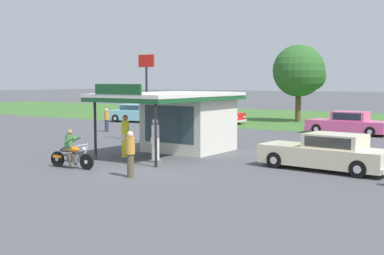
{
  "coord_description": "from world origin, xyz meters",
  "views": [
    {
      "loc": [
        12.93,
        -15.48,
        3.54
      ],
      "look_at": [
        -0.23,
        3.94,
        1.4
      ],
      "focal_mm": 48.1,
      "sensor_mm": 36.0,
      "label": 1
    }
  ],
  "objects_px": {
    "motorcycle_with_rider": "(71,152)",
    "parked_car_back_row_centre_left": "(137,114)",
    "parked_car_back_row_left": "(348,124)",
    "gas_pump_nearside": "(125,139)",
    "parked_car_back_row_far_right": "(215,115)",
    "bystander_strolling_foreground": "(130,153)",
    "gas_pump_offside": "(155,142)",
    "featured_classic_sedan": "(326,153)",
    "roadside_pole_sign": "(146,83)",
    "bystander_chatting_near_pumps": "(107,119)"
  },
  "relations": [
    {
      "from": "motorcycle_with_rider",
      "to": "parked_car_back_row_far_right",
      "type": "bearing_deg",
      "value": 106.9
    },
    {
      "from": "gas_pump_nearside",
      "to": "featured_classic_sedan",
      "type": "height_order",
      "value": "gas_pump_nearside"
    },
    {
      "from": "featured_classic_sedan",
      "to": "parked_car_back_row_centre_left",
      "type": "bearing_deg",
      "value": 146.91
    },
    {
      "from": "motorcycle_with_rider",
      "to": "parked_car_back_row_centre_left",
      "type": "distance_m",
      "value": 23.34
    },
    {
      "from": "parked_car_back_row_centre_left",
      "to": "roadside_pole_sign",
      "type": "relative_size",
      "value": 1.05
    },
    {
      "from": "motorcycle_with_rider",
      "to": "parked_car_back_row_left",
      "type": "distance_m",
      "value": 20.16
    },
    {
      "from": "parked_car_back_row_centre_left",
      "to": "gas_pump_offside",
      "type": "bearing_deg",
      "value": -47.7
    },
    {
      "from": "gas_pump_nearside",
      "to": "bystander_chatting_near_pumps",
      "type": "xyz_separation_m",
      "value": [
        -9.4,
        8.66,
        -0.06
      ]
    },
    {
      "from": "gas_pump_offside",
      "to": "gas_pump_nearside",
      "type": "bearing_deg",
      "value": 180.0
    },
    {
      "from": "parked_car_back_row_centre_left",
      "to": "bystander_chatting_near_pumps",
      "type": "xyz_separation_m",
      "value": [
        3.67,
        -7.6,
        0.15
      ]
    },
    {
      "from": "gas_pump_nearside",
      "to": "bystander_chatting_near_pumps",
      "type": "distance_m",
      "value": 12.78
    },
    {
      "from": "parked_car_back_row_far_right",
      "to": "roadside_pole_sign",
      "type": "xyz_separation_m",
      "value": [
        3.7,
        -13.55,
        2.73
      ]
    },
    {
      "from": "motorcycle_with_rider",
      "to": "parked_car_back_row_centre_left",
      "type": "relative_size",
      "value": 0.41
    },
    {
      "from": "motorcycle_with_rider",
      "to": "featured_classic_sedan",
      "type": "height_order",
      "value": "motorcycle_with_rider"
    },
    {
      "from": "gas_pump_offside",
      "to": "motorcycle_with_rider",
      "type": "xyz_separation_m",
      "value": [
        -1.85,
        -3.16,
        -0.22
      ]
    },
    {
      "from": "parked_car_back_row_centre_left",
      "to": "parked_car_back_row_left",
      "type": "xyz_separation_m",
      "value": [
        18.11,
        0.06,
        -0.02
      ]
    },
    {
      "from": "gas_pump_offside",
      "to": "featured_classic_sedan",
      "type": "relative_size",
      "value": 0.36
    },
    {
      "from": "motorcycle_with_rider",
      "to": "parked_car_back_row_centre_left",
      "type": "xyz_separation_m",
      "value": [
        -12.94,
        19.42,
        0.05
      ]
    },
    {
      "from": "gas_pump_offside",
      "to": "motorcycle_with_rider",
      "type": "height_order",
      "value": "gas_pump_offside"
    },
    {
      "from": "motorcycle_with_rider",
      "to": "bystander_strolling_foreground",
      "type": "height_order",
      "value": "bystander_strolling_foreground"
    },
    {
      "from": "motorcycle_with_rider",
      "to": "roadside_pole_sign",
      "type": "bearing_deg",
      "value": 109.41
    },
    {
      "from": "motorcycle_with_rider",
      "to": "parked_car_back_row_left",
      "type": "height_order",
      "value": "motorcycle_with_rider"
    },
    {
      "from": "gas_pump_nearside",
      "to": "parked_car_back_row_centre_left",
      "type": "xyz_separation_m",
      "value": [
        -13.07,
        16.26,
        -0.21
      ]
    },
    {
      "from": "featured_classic_sedan",
      "to": "parked_car_back_row_far_right",
      "type": "height_order",
      "value": "same"
    },
    {
      "from": "gas_pump_nearside",
      "to": "featured_classic_sedan",
      "type": "bearing_deg",
      "value": 14.08
    },
    {
      "from": "motorcycle_with_rider",
      "to": "bystander_chatting_near_pumps",
      "type": "bearing_deg",
      "value": 128.09
    },
    {
      "from": "gas_pump_nearside",
      "to": "bystander_chatting_near_pumps",
      "type": "height_order",
      "value": "gas_pump_nearside"
    },
    {
      "from": "gas_pump_offside",
      "to": "parked_car_back_row_left",
      "type": "relative_size",
      "value": 0.36
    },
    {
      "from": "bystander_strolling_foreground",
      "to": "featured_classic_sedan",
      "type": "bearing_deg",
      "value": 45.44
    },
    {
      "from": "parked_car_back_row_far_right",
      "to": "parked_car_back_row_left",
      "type": "height_order",
      "value": "parked_car_back_row_left"
    },
    {
      "from": "roadside_pole_sign",
      "to": "motorcycle_with_rider",
      "type": "bearing_deg",
      "value": -70.59
    },
    {
      "from": "featured_classic_sedan",
      "to": "parked_car_back_row_far_right",
      "type": "relative_size",
      "value": 1.09
    },
    {
      "from": "featured_classic_sedan",
      "to": "parked_car_back_row_centre_left",
      "type": "xyz_separation_m",
      "value": [
        -21.65,
        14.11,
        0.03
      ]
    },
    {
      "from": "parked_car_back_row_far_right",
      "to": "parked_car_back_row_left",
      "type": "xyz_separation_m",
      "value": [
        11.88,
        -2.62,
        0.02
      ]
    },
    {
      "from": "gas_pump_nearside",
      "to": "parked_car_back_row_left",
      "type": "height_order",
      "value": "gas_pump_nearside"
    },
    {
      "from": "parked_car_back_row_left",
      "to": "gas_pump_nearside",
      "type": "bearing_deg",
      "value": -107.16
    },
    {
      "from": "gas_pump_offside",
      "to": "parked_car_back_row_centre_left",
      "type": "relative_size",
      "value": 0.36
    },
    {
      "from": "parked_car_back_row_centre_left",
      "to": "bystander_strolling_foreground",
      "type": "bearing_deg",
      "value": -50.32
    },
    {
      "from": "gas_pump_nearside",
      "to": "gas_pump_offside",
      "type": "xyz_separation_m",
      "value": [
        1.73,
        -0.0,
        -0.05
      ]
    },
    {
      "from": "bystander_chatting_near_pumps",
      "to": "parked_car_back_row_far_right",
      "type": "bearing_deg",
      "value": 76.05
    },
    {
      "from": "motorcycle_with_rider",
      "to": "featured_classic_sedan",
      "type": "relative_size",
      "value": 0.4
    },
    {
      "from": "motorcycle_with_rider",
      "to": "bystander_chatting_near_pumps",
      "type": "relative_size",
      "value": 1.33
    },
    {
      "from": "gas_pump_offside",
      "to": "roadside_pole_sign",
      "type": "relative_size",
      "value": 0.38
    },
    {
      "from": "parked_car_back_row_centre_left",
      "to": "roadside_pole_sign",
      "type": "xyz_separation_m",
      "value": [
        9.93,
        -10.86,
        2.7
      ]
    },
    {
      "from": "gas_pump_nearside",
      "to": "roadside_pole_sign",
      "type": "distance_m",
      "value": 6.72
    },
    {
      "from": "bystander_chatting_near_pumps",
      "to": "roadside_pole_sign",
      "type": "relative_size",
      "value": 0.32
    },
    {
      "from": "gas_pump_offside",
      "to": "parked_car_back_row_far_right",
      "type": "bearing_deg",
      "value": 114.34
    },
    {
      "from": "parked_car_back_row_centre_left",
      "to": "parked_car_back_row_far_right",
      "type": "relative_size",
      "value": 1.06
    },
    {
      "from": "motorcycle_with_rider",
      "to": "roadside_pole_sign",
      "type": "distance_m",
      "value": 9.48
    },
    {
      "from": "parked_car_back_row_centre_left",
      "to": "bystander_strolling_foreground",
      "type": "relative_size",
      "value": 3.09
    }
  ]
}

